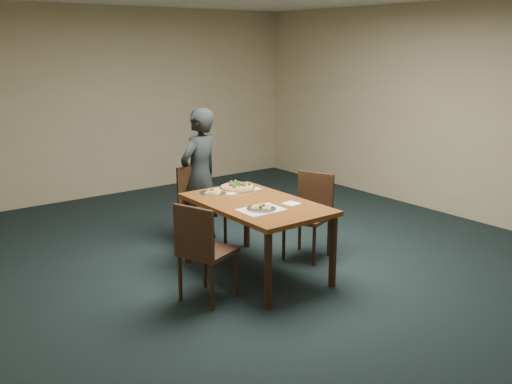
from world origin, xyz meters
TOP-DOWN VIEW (x-y plane):
  - ground at (0.00, 0.00)m, footprint 8.00×8.00m
  - room_shell at (0.00, 0.00)m, footprint 8.00×8.00m
  - dining_table at (-0.37, 0.11)m, footprint 0.90×1.50m
  - chair_far at (-0.36, 1.20)m, footprint 0.43×0.43m
  - chair_left at (-1.13, -0.12)m, footprint 0.54×0.54m
  - chair_right at (0.41, 0.17)m, footprint 0.54×0.54m
  - diner at (-0.27, 1.31)m, footprint 0.66×0.53m
  - placemat_main at (-0.22, 0.64)m, footprint 0.42×0.32m
  - placemat_near at (-0.49, -0.13)m, footprint 0.40×0.30m
  - pizza_pan at (-0.21, 0.65)m, footprint 0.38×0.38m
  - slice_plate_near at (-0.49, -0.13)m, footprint 0.28×0.28m
  - slice_plate_far at (-0.52, 0.64)m, footprint 0.28×0.28m
  - napkin at (-0.14, -0.15)m, footprint 0.16×0.16m

SIDE VIEW (x-z plane):
  - ground at x=0.00m, z-range 0.00..0.00m
  - chair_far at x=-0.36m, z-range 0.06..0.97m
  - chair_left at x=-1.13m, z-range 0.06..0.97m
  - chair_right at x=0.41m, z-range 0.06..0.97m
  - dining_table at x=-0.37m, z-range 0.28..1.03m
  - placemat_main at x=-0.22m, z-range 0.75..0.75m
  - placemat_near at x=-0.49m, z-range 0.75..0.75m
  - napkin at x=-0.14m, z-range 0.75..0.76m
  - slice_plate_far at x=-0.52m, z-range 0.73..0.79m
  - slice_plate_near at x=-0.49m, z-range 0.74..0.79m
  - pizza_pan at x=-0.21m, z-range 0.74..0.81m
  - diner at x=-0.27m, z-range 0.00..1.56m
  - room_shell at x=0.00m, z-range -2.26..5.74m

